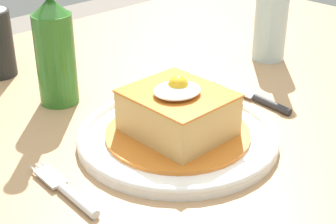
# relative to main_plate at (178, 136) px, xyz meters

# --- Properties ---
(dining_table) EXTENTS (1.48, 1.06, 0.76)m
(dining_table) POSITION_rel_main_plate_xyz_m (0.07, 0.07, -0.10)
(dining_table) COLOR #A87F56
(dining_table) RESTS_ON ground_plane
(main_plate) EXTENTS (0.29, 0.29, 0.02)m
(main_plate) POSITION_rel_main_plate_xyz_m (0.00, 0.00, 0.00)
(main_plate) COLOR white
(main_plate) RESTS_ON dining_table
(sandwich_meal) EXTENTS (0.21, 0.21, 0.09)m
(sandwich_meal) POSITION_rel_main_plate_xyz_m (-0.00, -0.00, 0.03)
(sandwich_meal) COLOR #C66B23
(sandwich_meal) RESTS_ON main_plate
(fork) EXTENTS (0.02, 0.14, 0.01)m
(fork) POSITION_rel_main_plate_xyz_m (-0.19, -0.00, -0.00)
(fork) COLOR silver
(fork) RESTS_ON dining_table
(knife) EXTENTS (0.03, 0.17, 0.01)m
(knife) POSITION_rel_main_plate_xyz_m (0.19, -0.01, -0.00)
(knife) COLOR #262628
(knife) RESTS_ON dining_table
(beer_bottle_clear) EXTENTS (0.06, 0.06, 0.27)m
(beer_bottle_clear) POSITION_rel_main_plate_xyz_m (0.36, 0.11, 0.09)
(beer_bottle_clear) COLOR #ADC6CC
(beer_bottle_clear) RESTS_ON dining_table
(beer_bottle_green) EXTENTS (0.06, 0.06, 0.27)m
(beer_bottle_green) POSITION_rel_main_plate_xyz_m (-0.05, 0.23, 0.09)
(beer_bottle_green) COLOR #2D6B23
(beer_bottle_green) RESTS_ON dining_table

